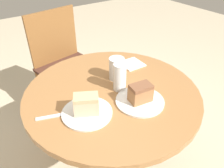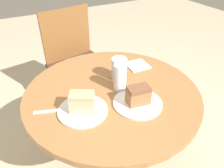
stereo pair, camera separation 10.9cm
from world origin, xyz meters
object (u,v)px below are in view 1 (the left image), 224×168
at_px(glass_lemonade, 117,69).
at_px(glass_water, 120,79).
at_px(plate_near, 87,113).
at_px(cake_slice_far, 141,93).
at_px(cake_slice_near, 86,104).
at_px(plate_far, 140,101).
at_px(chair, 64,62).

relative_size(glass_lemonade, glass_water, 0.85).
bearing_deg(plate_near, cake_slice_far, -16.40).
bearing_deg(plate_near, cake_slice_near, 0.00).
relative_size(cake_slice_near, glass_lemonade, 1.03).
xyz_separation_m(plate_near, plate_far, (0.25, -0.07, 0.00)).
bearing_deg(chair, glass_water, -103.17).
bearing_deg(glass_lemonade, plate_near, -150.34).
bearing_deg(cake_slice_far, glass_water, 96.65).
bearing_deg(cake_slice_near, plate_near, 0.00).
height_order(plate_far, glass_lemonade, glass_lemonade).
xyz_separation_m(cake_slice_near, glass_water, (0.23, 0.07, 0.01)).
relative_size(plate_near, glass_lemonade, 1.82).
height_order(chair, cake_slice_near, chair).
xyz_separation_m(cake_slice_near, glass_lemonade, (0.28, 0.16, 0.00)).
relative_size(cake_slice_far, glass_water, 0.76).
xyz_separation_m(chair, cake_slice_near, (-0.28, -0.92, 0.30)).
relative_size(plate_near, cake_slice_near, 1.78).
distance_m(chair, cake_slice_near, 1.00).
height_order(chair, plate_near, chair).
bearing_deg(plate_far, glass_water, 96.65).
bearing_deg(cake_slice_near, glass_water, 16.37).
xyz_separation_m(plate_near, cake_slice_near, (0.00, 0.00, 0.05)).
xyz_separation_m(plate_far, cake_slice_far, (-0.00, 0.00, 0.05)).
distance_m(plate_near, cake_slice_near, 0.05).
relative_size(chair, plate_far, 3.87).
distance_m(cake_slice_near, cake_slice_far, 0.26).
xyz_separation_m(cake_slice_near, cake_slice_far, (0.25, -0.07, -0.00)).
relative_size(plate_far, glass_water, 1.59).
bearing_deg(chair, cake_slice_far, -101.74).
relative_size(chair, cake_slice_near, 7.03).
xyz_separation_m(cake_slice_far, glass_water, (-0.02, 0.14, 0.01)).
bearing_deg(chair, plate_far, -101.74).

